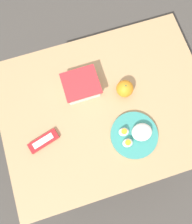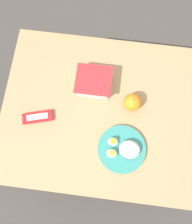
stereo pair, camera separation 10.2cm
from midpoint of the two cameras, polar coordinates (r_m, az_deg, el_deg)
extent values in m
plane|color=#4C4742|center=(1.76, 3.41, -5.82)|extent=(10.00, 10.00, 0.00)
cube|color=tan|center=(1.07, 5.59, -0.73)|extent=(1.02, 0.78, 0.03)
cylinder|color=#A07D56|center=(1.45, -15.93, -14.59)|extent=(0.06, 0.06, 0.69)
cylinder|color=#A07D56|center=(1.49, 21.10, -18.50)|extent=(0.06, 0.06, 0.69)
cylinder|color=#A07D56|center=(1.56, -11.35, 10.29)|extent=(0.06, 0.06, 0.69)
cylinder|color=#A07D56|center=(1.60, 21.88, 6.07)|extent=(0.06, 0.06, 0.69)
cube|color=white|center=(1.06, 2.09, 7.14)|extent=(0.15, 0.13, 0.06)
cube|color=beige|center=(1.07, 2.07, 6.95)|extent=(0.14, 0.12, 0.04)
cube|color=red|center=(1.02, 2.17, 7.88)|extent=(0.17, 0.15, 0.01)
ellipsoid|color=tan|center=(1.04, 2.01, 6.54)|extent=(0.06, 0.05, 0.02)
sphere|color=orange|center=(1.04, 12.23, 1.95)|extent=(0.08, 0.08, 0.08)
cylinder|color=#4C662D|center=(1.00, 12.69, 2.55)|extent=(0.01, 0.01, 0.00)
cylinder|color=teal|center=(1.03, 9.52, -10.12)|extent=(0.22, 0.22, 0.02)
ellipsoid|color=white|center=(1.00, 11.62, -10.18)|extent=(0.09, 0.08, 0.04)
ellipsoid|color=white|center=(1.00, 7.02, -11.28)|extent=(0.05, 0.04, 0.03)
cylinder|color=#F4A823|center=(0.98, 7.13, -11.25)|extent=(0.03, 0.03, 0.01)
ellipsoid|color=white|center=(1.00, 7.31, -8.30)|extent=(0.05, 0.04, 0.03)
cylinder|color=#F4A823|center=(0.99, 7.42, -8.22)|extent=(0.03, 0.03, 0.01)
cube|color=red|center=(1.06, -12.39, -1.90)|extent=(0.15, 0.09, 0.02)
cube|color=white|center=(1.05, -12.51, -1.79)|extent=(0.10, 0.05, 0.00)
camera|label=1|loc=(0.05, -87.07, 11.95)|focal=35.00mm
camera|label=2|loc=(0.05, 92.93, -11.95)|focal=35.00mm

